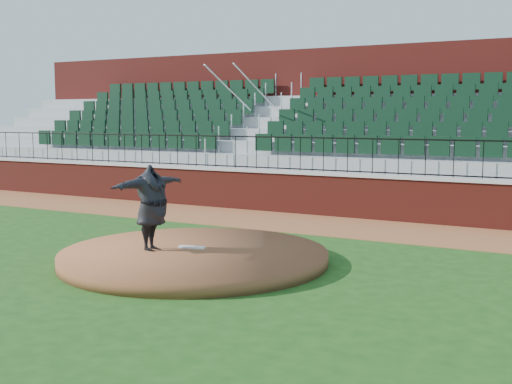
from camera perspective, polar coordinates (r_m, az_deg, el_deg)
ground at (r=13.10m, az=-3.19°, el=-6.33°), size 90.00×90.00×0.00m
warning_track at (r=17.81m, az=6.08°, el=-2.86°), size 34.00×3.20×0.01m
field_wall at (r=19.20m, az=7.95°, el=-0.41°), size 34.00×0.35×1.20m
wall_cap at (r=19.13m, az=7.98°, el=1.53°), size 34.00×0.45×0.10m
wall_railing at (r=19.09m, az=8.01°, el=3.17°), size 34.00×0.05×1.00m
seating_stands at (r=21.63m, az=10.62°, el=4.85°), size 34.00×5.10×4.60m
concourse_wall at (r=24.30m, az=12.73°, el=6.05°), size 34.00×0.50×5.50m
pitchers_mound at (r=13.26m, az=-5.41°, el=-5.63°), size 5.39×5.39×0.25m
pitching_rubber at (r=13.46m, az=-5.64°, el=-4.83°), size 0.58×0.26×0.04m
pitcher at (r=13.21m, az=-9.10°, el=-1.36°), size 0.61×2.14×1.74m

